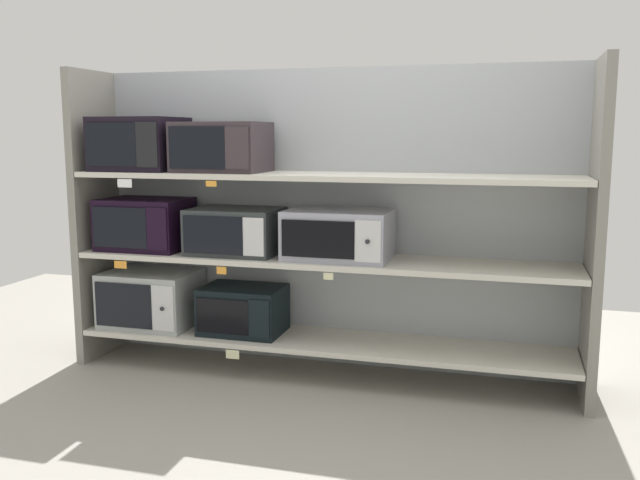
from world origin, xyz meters
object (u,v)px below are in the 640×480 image
Objects in this scene: microwave_3 at (235,231)px; microwave_5 at (140,144)px; microwave_2 at (145,224)px; microwave_1 at (243,310)px; microwave_6 at (222,147)px; microwave_4 at (339,234)px; microwave_0 at (151,298)px.

microwave_3 is 0.78m from microwave_5.
microwave_2 is 1.06× the size of microwave_5.
microwave_3 is at bearing -0.02° from microwave_2.
microwave_1 is 0.93× the size of microwave_2.
microwave_6 reaches higher than microwave_1.
microwave_1 is at bearing 0.19° from microwave_6.
microwave_4 is at bearing 0.03° from microwave_6.
microwave_0 is 1.08× the size of microwave_6.
microwave_1 is 0.92× the size of microwave_3.
microwave_4 is 1.31m from microwave_5.
microwave_2 is 0.58m from microwave_3.
microwave_2 reaches higher than microwave_4.
microwave_6 reaches higher than microwave_2.
microwave_1 is at bearing 0.52° from microwave_3.
microwave_0 is 0.71m from microwave_3.
microwave_0 is at bearing 179.99° from microwave_6.
microwave_3 is at bearing -0.01° from microwave_0.
microwave_0 is at bearing -0.15° from microwave_5.
microwave_6 is (-0.07, -0.00, 0.48)m from microwave_3.
microwave_5 is (-0.03, 0.00, 0.93)m from microwave_0.
microwave_5 is (-0.60, 0.00, 0.50)m from microwave_3.
microwave_5 is at bearing 179.98° from microwave_6.
microwave_2 is at bearing 179.98° from microwave_3.
microwave_0 is at bearing -0.32° from microwave_2.
microwave_2 is 0.99× the size of microwave_3.
microwave_6 is (0.51, -0.00, 0.46)m from microwave_2.
microwave_0 is 1.07× the size of microwave_2.
microwave_2 reaches higher than microwave_3.
microwave_0 is 1.06× the size of microwave_3.
microwave_0 is at bearing -179.99° from microwave_4.
microwave_3 is 1.07× the size of microwave_5.
microwave_0 is 1.26m from microwave_4.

